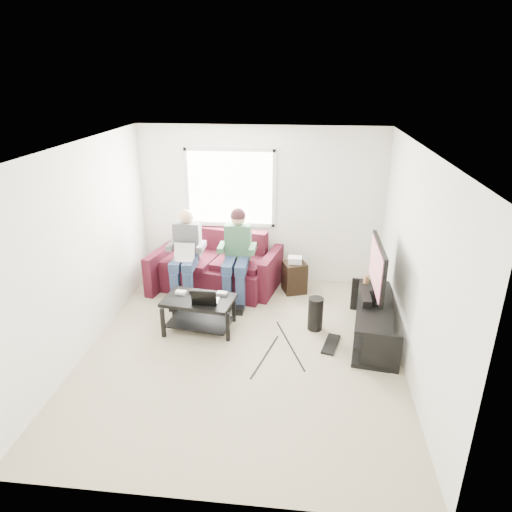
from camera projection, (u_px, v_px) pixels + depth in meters
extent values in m
plane|color=#BAB191|center=(243.00, 351.00, 5.92)|extent=(4.50, 4.50, 0.00)
plane|color=white|center=(240.00, 147.00, 4.94)|extent=(4.50, 4.50, 0.00)
plane|color=white|center=(261.00, 206.00, 7.50)|extent=(4.50, 0.00, 4.50)
plane|color=white|center=(199.00, 374.00, 3.36)|extent=(4.50, 0.00, 4.50)
plane|color=white|center=(81.00, 251.00, 5.63)|extent=(0.00, 4.50, 4.50)
plane|color=white|center=(414.00, 265.00, 5.22)|extent=(0.00, 4.50, 4.50)
cube|color=white|center=(230.00, 188.00, 7.43)|extent=(1.40, 0.01, 1.20)
cube|color=silver|center=(230.00, 188.00, 7.42)|extent=(1.48, 0.04, 1.28)
cube|color=#4B1225|center=(216.00, 276.00, 7.53)|extent=(1.81, 1.21, 0.46)
cube|color=#4B1225|center=(220.00, 241.00, 7.72)|extent=(1.67, 0.54, 0.47)
cube|color=#4B1225|center=(162.00, 268.00, 7.59)|extent=(0.35, 0.99, 0.66)
cube|color=#4B1225|center=(271.00, 273.00, 7.40)|extent=(0.35, 0.99, 0.66)
cube|color=#4B1225|center=(191.00, 259.00, 7.45)|extent=(0.91, 0.91, 0.10)
cube|color=#4B1225|center=(240.00, 262.00, 7.36)|extent=(0.91, 0.91, 0.10)
cube|color=#2F4969|center=(177.00, 263.00, 6.99)|extent=(0.16, 0.45, 0.14)
cube|color=#2F4969|center=(190.00, 264.00, 6.97)|extent=(0.16, 0.45, 0.14)
cube|color=#2F4969|center=(176.00, 289.00, 6.95)|extent=(0.13, 0.13, 0.56)
cube|color=#2F4969|center=(188.00, 290.00, 6.93)|extent=(0.13, 0.13, 0.56)
cube|color=#515256|center=(188.00, 239.00, 7.17)|extent=(0.40, 0.22, 0.55)
sphere|color=#D6A886|center=(187.00, 216.00, 7.05)|extent=(0.22, 0.22, 0.22)
cube|color=#2F4969|center=(229.00, 266.00, 6.91)|extent=(0.16, 0.45, 0.14)
cube|color=#2F4969|center=(242.00, 266.00, 6.89)|extent=(0.16, 0.45, 0.14)
cube|color=#2F4969|center=(227.00, 292.00, 6.87)|extent=(0.13, 0.13, 0.56)
cube|color=#2F4969|center=(240.00, 292.00, 6.85)|extent=(0.13, 0.13, 0.56)
cube|color=#484A4A|center=(238.00, 241.00, 7.09)|extent=(0.40, 0.22, 0.55)
sphere|color=#D6A886|center=(238.00, 218.00, 6.97)|extent=(0.22, 0.22, 0.22)
sphere|color=#351A1F|center=(238.00, 216.00, 6.96)|extent=(0.23, 0.23, 0.23)
cube|color=black|center=(199.00, 300.00, 6.25)|extent=(1.02, 0.71, 0.05)
cube|color=black|center=(200.00, 322.00, 6.38)|extent=(0.93, 0.62, 0.02)
cube|color=black|center=(163.00, 323.00, 6.15)|extent=(0.05, 0.05, 0.42)
cube|color=black|center=(228.00, 327.00, 6.06)|extent=(0.05, 0.05, 0.42)
cube|color=black|center=(174.00, 305.00, 6.63)|extent=(0.05, 0.05, 0.42)
cube|color=black|center=(234.00, 308.00, 6.54)|extent=(0.05, 0.05, 0.42)
cube|color=silver|center=(181.00, 292.00, 6.38)|extent=(0.15, 0.11, 0.04)
cube|color=black|center=(194.00, 291.00, 6.41)|extent=(0.14, 0.09, 0.04)
cube|color=gray|center=(222.00, 293.00, 6.34)|extent=(0.15, 0.11, 0.04)
cube|color=black|center=(375.00, 305.00, 6.03)|extent=(0.67, 1.59, 0.04)
cube|color=black|center=(373.00, 321.00, 6.11)|extent=(0.62, 1.53, 0.03)
cube|color=black|center=(372.00, 335.00, 6.20)|extent=(0.67, 1.59, 0.06)
cube|color=black|center=(381.00, 353.00, 5.42)|extent=(0.46, 0.10, 0.51)
cube|color=black|center=(367.00, 295.00, 6.81)|extent=(0.46, 0.10, 0.51)
cube|color=black|center=(374.00, 299.00, 6.10)|extent=(0.12, 0.40, 0.04)
cube|color=black|center=(375.00, 294.00, 6.07)|extent=(0.06, 0.06, 0.12)
cube|color=black|center=(378.00, 267.00, 5.93)|extent=(0.05, 1.10, 0.65)
cube|color=#D3316D|center=(375.00, 267.00, 5.93)|extent=(0.01, 1.01, 0.58)
cube|color=black|center=(365.00, 297.00, 6.10)|extent=(0.12, 0.50, 0.10)
cylinder|color=#AD764A|center=(366.00, 279.00, 6.58)|extent=(0.08, 0.08, 0.12)
cube|color=silver|center=(378.00, 334.00, 5.73)|extent=(0.30, 0.22, 0.06)
cube|color=gray|center=(371.00, 307.00, 6.37)|extent=(0.34, 0.26, 0.08)
cube|color=black|center=(374.00, 319.00, 6.05)|extent=(0.38, 0.30, 0.07)
cylinder|color=black|center=(315.00, 314.00, 6.33)|extent=(0.21, 0.21, 0.48)
cube|color=black|center=(331.00, 344.00, 6.03)|extent=(0.28, 0.52, 0.03)
cube|color=black|center=(294.00, 277.00, 7.42)|extent=(0.34, 0.34, 0.51)
cube|color=silver|center=(295.00, 260.00, 7.30)|extent=(0.22, 0.18, 0.10)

